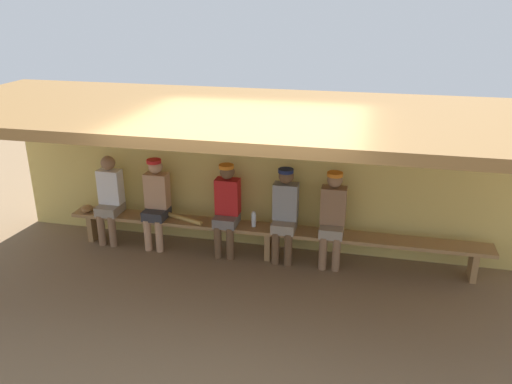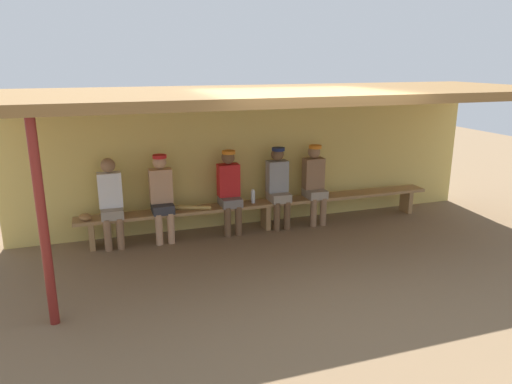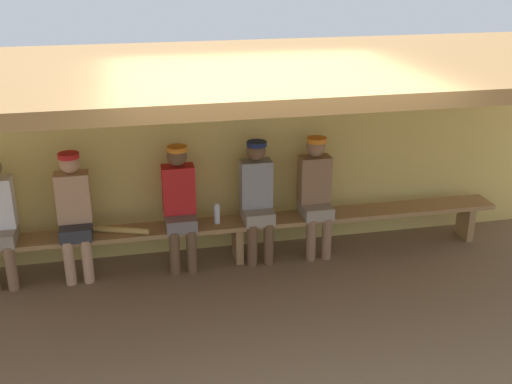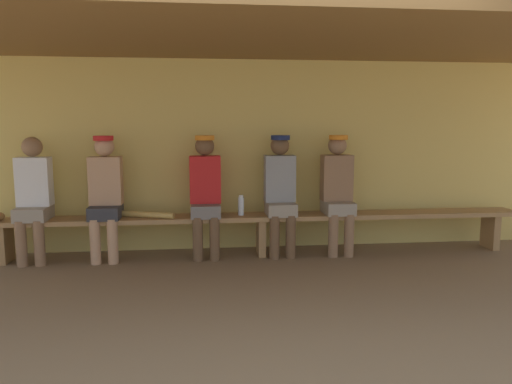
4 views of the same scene
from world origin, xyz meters
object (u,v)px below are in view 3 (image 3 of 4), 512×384
at_px(player_shirtless_tan, 180,201).
at_px(player_in_white, 257,195).
at_px(bench, 238,227).
at_px(water_bottle_green, 217,214).
at_px(player_in_blue, 74,209).
at_px(baseball_bat, 109,229).
at_px(player_leftmost, 316,190).

height_order(player_shirtless_tan, player_in_white, same).
distance_m(bench, water_bottle_green, 0.29).
distance_m(bench, player_in_white, 0.42).
xyz_separation_m(player_in_blue, baseball_bat, (0.33, -0.00, -0.25)).
bearing_deg(water_bottle_green, player_leftmost, 0.25).
relative_size(player_in_blue, player_leftmost, 1.00).
xyz_separation_m(player_in_white, baseball_bat, (-1.58, -0.00, -0.25)).
xyz_separation_m(player_in_white, water_bottle_green, (-0.44, -0.00, -0.18)).
distance_m(player_leftmost, water_bottle_green, 1.11).
height_order(player_in_white, player_leftmost, same).
xyz_separation_m(player_shirtless_tan, water_bottle_green, (0.39, -0.00, -0.18)).
bearing_deg(player_in_white, water_bottle_green, -179.38).
bearing_deg(player_leftmost, bench, -179.77).
relative_size(player_shirtless_tan, player_in_blue, 1.00).
bearing_deg(player_leftmost, player_in_white, 180.00).
distance_m(bench, baseball_bat, 1.36).
bearing_deg(baseball_bat, player_leftmost, 19.98).
bearing_deg(player_in_white, player_leftmost, 0.00).
distance_m(bench, player_in_blue, 1.73).
bearing_deg(player_in_blue, bench, -0.12).
distance_m(player_in_white, baseball_bat, 1.60).
relative_size(bench, player_shirtless_tan, 4.46).
height_order(player_in_white, water_bottle_green, player_in_white).
relative_size(player_shirtless_tan, baseball_bat, 1.57).
relative_size(bench, player_leftmost, 4.46).
bearing_deg(bench, baseball_bat, -180.00).
relative_size(bench, player_in_white, 4.46).
bearing_deg(water_bottle_green, bench, 0.31).
height_order(player_in_blue, water_bottle_green, player_in_blue).
bearing_deg(baseball_bat, player_in_blue, -160.73).
bearing_deg(player_in_blue, water_bottle_green, -0.19).
height_order(player_in_blue, baseball_bat, player_in_blue).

